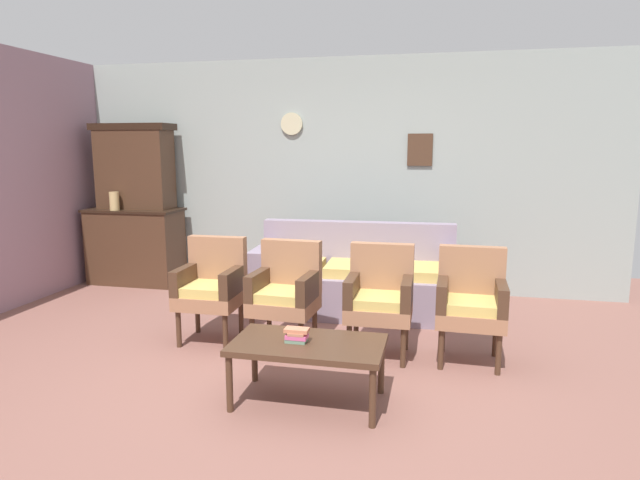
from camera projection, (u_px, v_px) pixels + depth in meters
The scene contains 12 objects.
ground_plane at pixel (279, 372), 4.12m from camera, with size 7.68×7.68×0.00m, color #84564C.
wall_back_with_decor at pixel (342, 175), 6.42m from camera, with size 6.40×0.09×2.70m.
side_cabinet at pixel (136, 246), 6.75m from camera, with size 1.16×0.55×0.93m.
cabinet_upper_hutch at pixel (135, 166), 6.66m from camera, with size 0.99×0.38×1.03m.
vase_on_cabinet at pixel (114, 201), 6.51m from camera, with size 0.11×0.11×0.22m, color tan.
floral_couch at pixel (354, 281), 5.59m from camera, with size 2.06×0.87×0.90m.
armchair_near_cabinet at pixel (212, 284), 4.74m from camera, with size 0.53×0.50×0.90m.
armchair_row_middle at pixel (286, 290), 4.55m from camera, with size 0.55×0.52×0.90m.
armchair_near_couch_end at pixel (380, 295), 4.39m from camera, with size 0.53×0.50×0.90m.
armchair_by_doorway at pixel (471, 300), 4.26m from camera, with size 0.53×0.51×0.90m.
coffee_table at pixel (308, 348), 3.57m from camera, with size 1.00×0.56×0.42m.
book_stack_on_table at pixel (297, 335), 3.56m from camera, with size 0.16×0.09×0.09m.
Camera 1 is at (1.15, -3.73, 1.69)m, focal length 30.50 mm.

